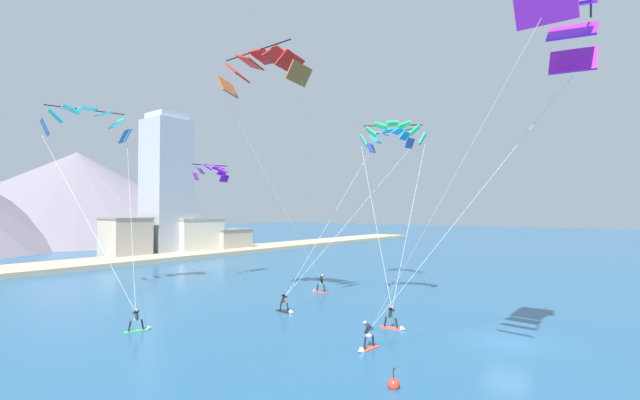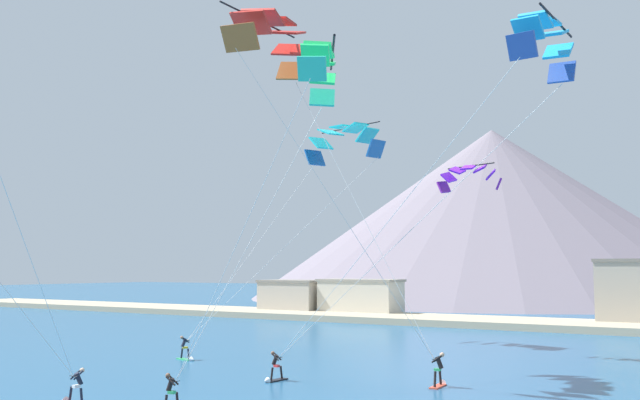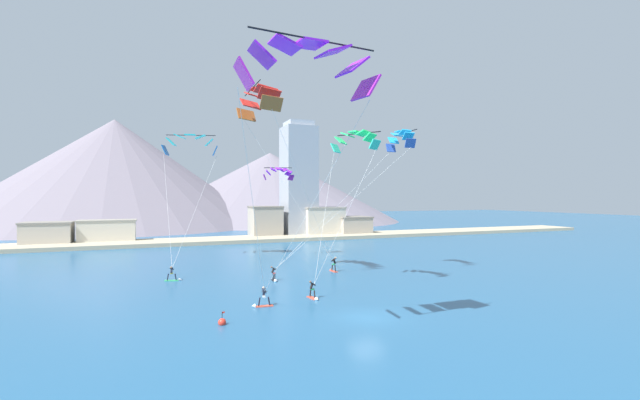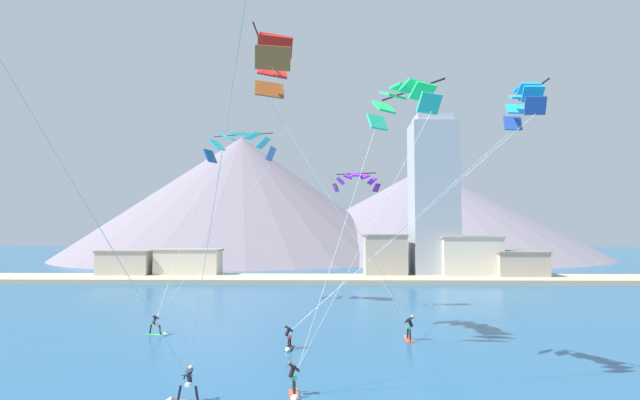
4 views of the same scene
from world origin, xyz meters
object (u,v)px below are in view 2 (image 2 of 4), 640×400
Objects in this scene: kitesurfer_near_lead at (187,353)px; parafoil_kite_distant_high_outer at (469,175)px; parafoil_kite_mid_center at (319,69)px; kitesurfer_far_left at (440,375)px; kitesurfer_far_right at (73,394)px; parafoil_kite_near_trail at (541,43)px; kitesurfer_near_trail at (273,373)px; parafoil_kite_far_left at (273,37)px; parafoil_kite_near_lead at (343,140)px.

kitesurfer_near_lead is 0.38× the size of parafoil_kite_distant_high_outer.
kitesurfer_far_left is at bearing 79.67° from parafoil_kite_mid_center.
parafoil_kite_distant_high_outer is (-2.89, 13.01, 11.79)m from kitesurfer_far_left.
parafoil_kite_distant_high_outer is at bearing 70.62° from kitesurfer_far_right.
kitesurfer_near_lead is 0.12× the size of parafoil_kite_near_trail.
parafoil_kite_near_trail is (14.64, -1.10, 15.04)m from kitesurfer_near_trail.
parafoil_kite_near_trail is 3.25× the size of parafoil_kite_distant_high_outer.
kitesurfer_far_left reaches higher than kitesurfer_near_trail.
parafoil_kite_far_left reaches higher than parafoil_kite_near_trail.
parafoil_kite_near_trail is (21.36, -20.31, -1.02)m from parafoil_kite_near_lead.
parafoil_kite_near_lead reaches higher than kitesurfer_far_right.
kitesurfer_near_lead is at bearing 148.43° from parafoil_kite_mid_center.
parafoil_kite_far_left is at bearing -17.19° from kitesurfer_near_lead.
kitesurfer_near_lead is at bearing -141.36° from parafoil_kite_distant_high_outer.
kitesurfer_far_right is at bearing -133.15° from kitesurfer_far_left.
kitesurfer_near_trail is 0.11× the size of parafoil_kite_near_trail.
parafoil_kite_near_lead reaches higher than parafoil_kite_mid_center.
parafoil_kite_near_trail reaches higher than parafoil_kite_distant_high_outer.
kitesurfer_far_left is 20.88m from parafoil_kite_far_left.
kitesurfer_near_trail is at bearing 68.41° from kitesurfer_far_right.
parafoil_kite_near_trail is at bearing -32.31° from kitesurfer_far_left.
parafoil_kite_distant_high_outer reaches higher than kitesurfer_far_left.
kitesurfer_near_trail is 0.11× the size of parafoil_kite_near_lead.
parafoil_kite_far_left reaches higher than parafoil_kite_distant_high_outer.
parafoil_kite_mid_center is at bearing -149.51° from parafoil_kite_near_trail.
parafoil_kite_near_lead is at bearing 117.72° from parafoil_kite_mid_center.
kitesurfer_far_right is at bearing -103.38° from parafoil_kite_far_left.
kitesurfer_near_lead is 17.90m from kitesurfer_far_left.
parafoil_kite_mid_center is (10.32, 3.81, 13.97)m from kitesurfer_far_right.
parafoil_kite_near_lead reaches higher than parafoil_kite_distant_high_outer.
parafoil_kite_distant_high_outer reaches higher than kitesurfer_near_lead.
parafoil_kite_mid_center is 2.97× the size of parafoil_kite_distant_high_outer.
kitesurfer_far_right is at bearing -109.38° from parafoil_kite_distant_high_outer.
kitesurfer_near_trail is at bearing 175.68° from parafoil_kite_near_trail.
kitesurfer_near_lead is at bearing 176.67° from kitesurfer_far_left.
parafoil_kite_distant_high_outer is (9.06, 25.75, 11.91)m from kitesurfer_far_right.
kitesurfer_far_left is 17.47m from kitesurfer_far_right.
kitesurfer_near_trail is 0.37× the size of parafoil_kite_distant_high_outer.
kitesurfer_far_right is at bearing -66.77° from kitesurfer_near_lead.
parafoil_kite_mid_center is at bearing -100.33° from kitesurfer_far_left.
parafoil_kite_far_left reaches higher than kitesurfer_near_trail.
parafoil_kite_distant_high_outer is (14.98, 11.97, 11.91)m from kitesurfer_near_lead.
parafoil_kite_near_lead is 1.19× the size of parafoil_kite_mid_center.
parafoil_kite_distant_high_outer is at bearing 71.99° from kitesurfer_near_trail.
parafoil_kite_near_lead is (3.04, 15.14, 16.05)m from kitesurfer_near_lead.
parafoil_kite_distant_high_outer is (-1.26, 21.95, -2.06)m from parafoil_kite_mid_center.
kitesurfer_far_right is 29.78m from parafoil_kite_distant_high_outer.
parafoil_kite_near_lead reaches higher than kitesurfer_near_trail.
parafoil_kite_far_left is (8.57, -2.65, 18.75)m from kitesurfer_near_lead.
kitesurfer_near_trail is at bearing -49.80° from parafoil_kite_far_left.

